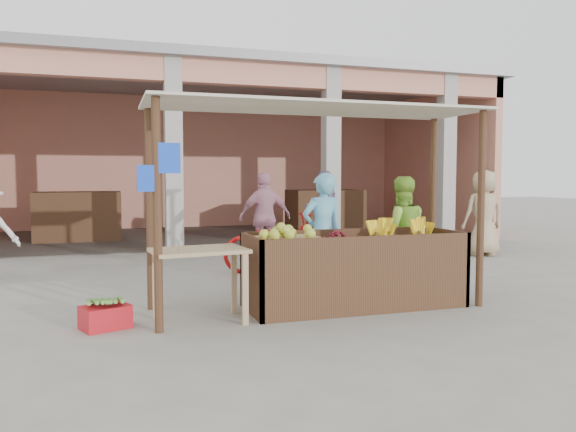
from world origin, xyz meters
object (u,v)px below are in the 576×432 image
object	(u,v)px
side_table	(199,261)
motorcycle	(277,241)
vendor_blue	(323,229)
red_crate	(105,317)
vendor_green	(401,230)
fruit_stall	(354,273)

from	to	relation	value
side_table	motorcycle	distance (m)	3.34
side_table	motorcycle	xyz separation A→B (m)	(1.74, 2.85, -0.16)
vendor_blue	motorcycle	bearing A→B (deg)	-92.35
red_crate	vendor_blue	distance (m)	3.10
side_table	vendor_green	bearing A→B (deg)	10.73
vendor_blue	motorcycle	size ratio (longest dim) A/B	0.90
motorcycle	vendor_green	bearing A→B (deg)	-148.50
fruit_stall	vendor_green	size ratio (longest dim) A/B	1.57
fruit_stall	motorcycle	distance (m)	2.71
red_crate	vendor_green	bearing A→B (deg)	-8.65
red_crate	vendor_blue	world-z (taller)	vendor_blue
fruit_stall	red_crate	xyz separation A→B (m)	(-2.87, -0.13, -0.28)
fruit_stall	red_crate	size ratio (longest dim) A/B	5.63
side_table	red_crate	world-z (taller)	side_table
vendor_blue	motorcycle	xyz separation A→B (m)	(-0.10, 1.78, -0.36)
fruit_stall	vendor_green	bearing A→B (deg)	36.20
motorcycle	fruit_stall	bearing A→B (deg)	-177.53
red_crate	motorcycle	distance (m)	3.94
vendor_blue	vendor_green	size ratio (longest dim) A/B	1.04
side_table	red_crate	distance (m)	1.11
red_crate	vendor_blue	bearing A→B (deg)	-1.14
vendor_green	motorcycle	size ratio (longest dim) A/B	0.86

